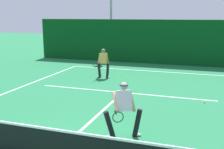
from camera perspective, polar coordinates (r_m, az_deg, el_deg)
The scene contains 8 objects.
court_line_baseline_far at distance 17.30m, azimuth 7.08°, elevation 0.76°, with size 9.76×0.10×0.01m, color white.
court_line_service at distance 12.42m, azimuth 2.19°, elevation -3.69°, with size 7.96×0.10×0.01m, color white.
court_line_centre at distance 9.42m, azimuth -3.67°, elevation -8.93°, with size 0.10×6.40×0.01m, color white.
tennis_net at distance 6.63m, azimuth -14.61°, elevation -14.04°, with size 10.70×0.09×1.07m.
player_near at distance 7.72m, azimuth 2.38°, elevation -6.83°, with size 1.04×1.06×1.60m.
player_far at distance 15.15m, azimuth -1.81°, elevation 2.58°, with size 0.74×0.86×1.59m.
tennis_ball at distance 11.55m, azimuth 18.39°, elevation -5.39°, with size 0.07×0.07×0.07m, color #D1E033.
back_fence_windscreen at distance 19.75m, azimuth 8.83°, elevation 6.61°, with size 17.91×0.12×3.07m, color #084116.
Camera 1 is at (3.38, -4.92, 3.38)m, focal length 44.69 mm.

